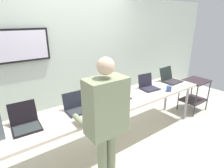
{
  "coord_description": "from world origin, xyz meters",
  "views": [
    {
      "loc": [
        -1.53,
        -2.06,
        1.98
      ],
      "look_at": [
        0.02,
        0.0,
        1.06
      ],
      "focal_mm": 29.57,
      "sensor_mm": 36.0,
      "label": 1
    }
  ],
  "objects": [
    {
      "name": "laptop_station_2",
      "position": [
        0.17,
        0.06,
        0.83
      ],
      "size": [
        0.32,
        0.32,
        0.24
      ],
      "color": "black",
      "rests_on": "workbench"
    },
    {
      "name": "laptop_station_1",
      "position": [
        -0.51,
        0.07,
        0.83
      ],
      "size": [
        0.39,
        0.3,
        0.24
      ],
      "color": "#1E232C",
      "rests_on": "workbench"
    },
    {
      "name": "person",
      "position": [
        -0.53,
        -0.62,
        0.99
      ],
      "size": [
        0.44,
        0.59,
        1.64
      ],
      "color": "gray",
      "rests_on": "ground"
    },
    {
      "name": "ground",
      "position": [
        0.0,
        0.0,
        -0.02
      ],
      "size": [
        8.0,
        8.0,
        0.04
      ],
      "primitive_type": "cube",
      "color": "beige"
    },
    {
      "name": "laptop_station_3",
      "position": [
        0.89,
        0.06,
        0.83
      ],
      "size": [
        0.34,
        0.32,
        0.26
      ],
      "color": "#22202C",
      "rests_on": "workbench"
    },
    {
      "name": "workbench",
      "position": [
        0.0,
        0.0,
        0.73
      ],
      "size": [
        3.64,
        0.7,
        0.77
      ],
      "color": "beige",
      "rests_on": "ground"
    },
    {
      "name": "back_wall",
      "position": [
        -0.02,
        1.13,
        1.22
      ],
      "size": [
        8.0,
        0.11,
        2.42
      ],
      "color": "silver",
      "rests_on": "ground"
    },
    {
      "name": "coffee_mug",
      "position": [
        1.08,
        -0.25,
        0.82
      ],
      "size": [
        0.09,
        0.09,
        0.1
      ],
      "color": "#36528F",
      "rests_on": "workbench"
    },
    {
      "name": "laptop_station_4",
      "position": [
        1.55,
        0.08,
        0.83
      ],
      "size": [
        0.39,
        0.37,
        0.27
      ],
      "color": "black",
      "rests_on": "workbench"
    },
    {
      "name": "laptop_station_0",
      "position": [
        -1.22,
        0.06,
        0.83
      ],
      "size": [
        0.33,
        0.38,
        0.27
      ],
      "color": "black",
      "rests_on": "workbench"
    },
    {
      "name": "storage_cart",
      "position": [
        2.21,
        -0.12,
        0.48
      ],
      "size": [
        0.56,
        0.44,
        0.72
      ],
      "color": "#32262C",
      "rests_on": "ground"
    }
  ]
}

